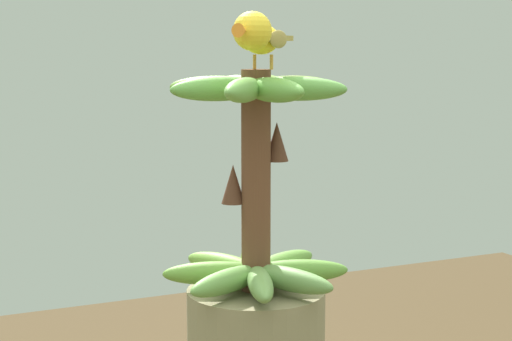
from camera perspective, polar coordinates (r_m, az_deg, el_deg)
banana_bunch at (r=1.28m, az=-0.00°, el=-0.70°), size 0.28×0.28×0.34m
perched_bird at (r=1.23m, az=0.17°, el=9.13°), size 0.15×0.14×0.08m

